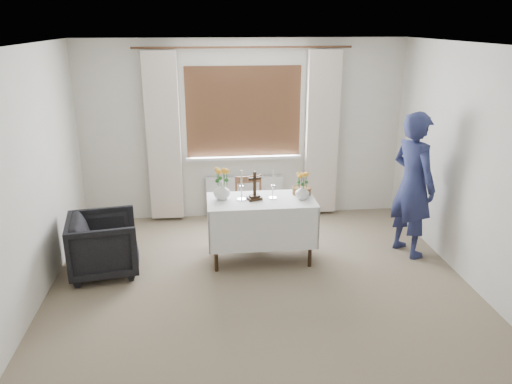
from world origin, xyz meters
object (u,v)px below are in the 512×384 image
(armchair, at_px, (104,245))
(wooden_cross, at_px, (255,186))
(altar_table, at_px, (261,230))
(wooden_chair, at_px, (251,209))
(person, at_px, (413,185))
(flower_vase_left, at_px, (222,191))
(flower_vase_right, at_px, (302,192))

(armchair, xyz_separation_m, wooden_cross, (1.71, 0.12, 0.59))
(altar_table, distance_m, armchair, 1.79)
(wooden_chair, height_order, wooden_cross, wooden_cross)
(person, height_order, flower_vase_left, person)
(altar_table, distance_m, flower_vase_right, 0.66)
(flower_vase_right, bearing_deg, person, 1.39)
(armchair, xyz_separation_m, person, (3.59, 0.13, 0.53))
(wooden_chair, relative_size, flower_vase_left, 4.03)
(armchair, height_order, flower_vase_right, flower_vase_right)
(flower_vase_left, bearing_deg, flower_vase_right, -5.74)
(flower_vase_left, relative_size, flower_vase_right, 1.20)
(altar_table, xyz_separation_m, person, (1.81, 0.01, 0.49))
(altar_table, relative_size, person, 0.71)
(flower_vase_left, distance_m, flower_vase_right, 0.93)
(armchair, bearing_deg, flower_vase_right, -96.68)
(altar_table, distance_m, wooden_chair, 0.63)
(armchair, xyz_separation_m, flower_vase_left, (1.34, 0.19, 0.52))
(person, height_order, wooden_cross, person)
(wooden_cross, distance_m, flower_vase_left, 0.38)
(wooden_chair, distance_m, person, 2.01)
(flower_vase_left, bearing_deg, armchair, -171.90)
(flower_vase_right, bearing_deg, flower_vase_left, 174.26)
(armchair, bearing_deg, altar_table, -95.20)
(altar_table, relative_size, flower_vase_right, 7.35)
(wooden_chair, bearing_deg, armchair, -164.47)
(armchair, bearing_deg, flower_vase_left, -91.06)
(wooden_cross, height_order, flower_vase_left, wooden_cross)
(altar_table, relative_size, armchair, 1.66)
(wooden_cross, bearing_deg, flower_vase_left, 155.20)
(wooden_chair, bearing_deg, person, -26.33)
(wooden_cross, height_order, flower_vase_right, wooden_cross)
(altar_table, bearing_deg, flower_vase_right, -3.13)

